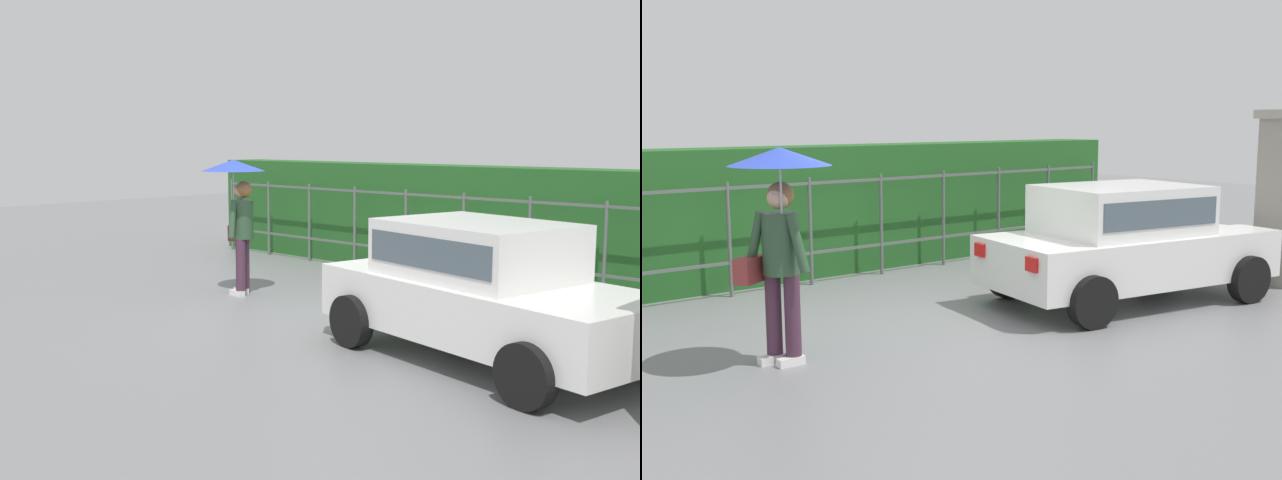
% 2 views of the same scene
% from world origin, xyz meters
% --- Properties ---
extents(ground_plane, '(40.00, 40.00, 0.00)m').
position_xyz_m(ground_plane, '(0.00, 0.00, 0.00)').
color(ground_plane, slate).
extents(car, '(3.94, 2.38, 1.48)m').
position_xyz_m(car, '(2.43, -0.45, 0.80)').
color(car, white).
rests_on(car, ground).
extents(pedestrian, '(0.94, 0.94, 2.05)m').
position_xyz_m(pedestrian, '(-2.11, -0.06, 1.46)').
color(pedestrian, '#47283D').
rests_on(pedestrian, ground).
extents(gate_pillar, '(0.60, 0.60, 2.42)m').
position_xyz_m(gate_pillar, '(4.87, -1.17, 1.24)').
color(gate_pillar, gray).
rests_on(gate_pillar, ground).
extents(fence_section, '(11.81, 0.05, 1.50)m').
position_xyz_m(fence_section, '(-0.14, 2.97, 0.83)').
color(fence_section, '#59605B').
rests_on(fence_section, ground).
extents(hedge_row, '(12.76, 0.90, 1.90)m').
position_xyz_m(hedge_row, '(-0.14, 3.72, 0.95)').
color(hedge_row, '#235B23').
rests_on(hedge_row, ground).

